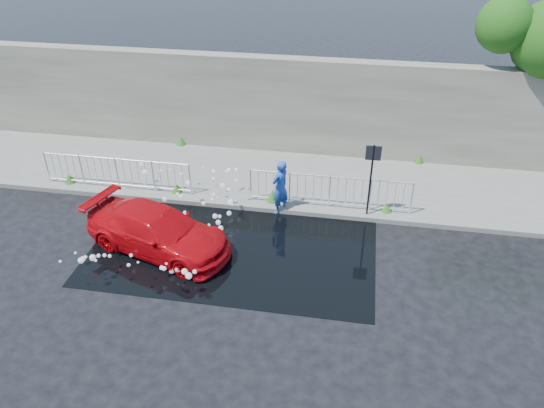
{
  "coord_description": "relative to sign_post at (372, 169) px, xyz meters",
  "views": [
    {
      "loc": [
        3.64,
        -10.89,
        9.11
      ],
      "look_at": [
        1.45,
        1.84,
        1.0
      ],
      "focal_mm": 35.0,
      "sensor_mm": 36.0,
      "label": 1
    }
  ],
  "objects": [
    {
      "name": "railing_right",
      "position": [
        -1.2,
        0.25,
        -0.99
      ],
      "size": [
        5.05,
        0.05,
        1.1
      ],
      "color": "silver",
      "rests_on": "pavement"
    },
    {
      "name": "curb",
      "position": [
        -4.2,
        -0.1,
        -1.64
      ],
      "size": [
        30.0,
        0.25,
        0.16
      ],
      "primitive_type": "cube",
      "color": "#62635E",
      "rests_on": "ground"
    },
    {
      "name": "person",
      "position": [
        -2.7,
        -0.1,
        -0.82
      ],
      "size": [
        0.72,
        0.79,
        1.8
      ],
      "primitive_type": "imported",
      "rotation": [
        0.0,
        0.0,
        -2.15
      ],
      "color": "#2450B4",
      "rests_on": "ground"
    },
    {
      "name": "ground",
      "position": [
        -4.2,
        -3.1,
        -1.72
      ],
      "size": [
        90.0,
        90.0,
        0.0
      ],
      "primitive_type": "plane",
      "color": "black",
      "rests_on": "ground"
    },
    {
      "name": "retaining_wall",
      "position": [
        -4.2,
        4.1,
        0.18
      ],
      "size": [
        30.0,
        0.6,
        3.5
      ],
      "primitive_type": "cube",
      "color": "#5C594D",
      "rests_on": "pavement"
    },
    {
      "name": "sign_post",
      "position": [
        0.0,
        0.0,
        0.0
      ],
      "size": [
        0.45,
        0.06,
        2.5
      ],
      "color": "black",
      "rests_on": "ground"
    },
    {
      "name": "puddle",
      "position": [
        -3.7,
        -2.1,
        -1.72
      ],
      "size": [
        8.0,
        5.0,
        0.01
      ],
      "primitive_type": "cube",
      "color": "black",
      "rests_on": "ground"
    },
    {
      "name": "water_spray",
      "position": [
        -5.42,
        -1.8,
        -1.12
      ],
      "size": [
        3.69,
        5.44,
        1.07
      ],
      "color": "white",
      "rests_on": "ground"
    },
    {
      "name": "railing_left",
      "position": [
        -8.2,
        0.25,
        -0.99
      ],
      "size": [
        5.05,
        0.05,
        1.1
      ],
      "color": "silver",
      "rests_on": "pavement"
    },
    {
      "name": "red_car",
      "position": [
        -5.76,
        -2.59,
        -1.1
      ],
      "size": [
        4.62,
        2.95,
        1.25
      ],
      "primitive_type": "imported",
      "rotation": [
        0.0,
        0.0,
        1.27
      ],
      "color": "#C0070E",
      "rests_on": "ground"
    },
    {
      "name": "weeds",
      "position": [
        -4.37,
        1.41,
        -1.41
      ],
      "size": [
        12.17,
        3.93,
        0.39
      ],
      "color": "#205216",
      "rests_on": "pavement"
    },
    {
      "name": "pavement",
      "position": [
        -4.2,
        1.9,
        -1.65
      ],
      "size": [
        30.0,
        4.0,
        0.15
      ],
      "primitive_type": "cube",
      "color": "#62635E",
      "rests_on": "ground"
    }
  ]
}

